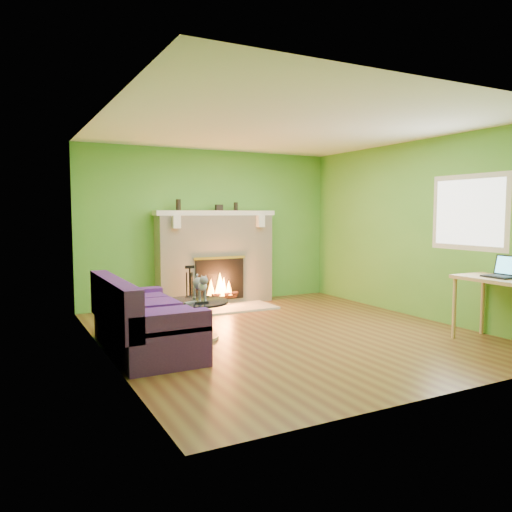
{
  "coord_description": "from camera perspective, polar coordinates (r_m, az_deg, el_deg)",
  "views": [
    {
      "loc": [
        -3.26,
        -5.42,
        1.55
      ],
      "look_at": [
        -0.23,
        0.4,
        0.97
      ],
      "focal_mm": 35.0,
      "sensor_mm": 36.0,
      "label": 1
    }
  ],
  "objects": [
    {
      "name": "laptop",
      "position": [
        6.46,
        26.13,
        -1.09
      ],
      "size": [
        0.32,
        0.36,
        0.26
      ],
      "primitive_type": null,
      "rotation": [
        0.0,
        0.0,
        -0.05
      ],
      "color": "black",
      "rests_on": "desk"
    },
    {
      "name": "wall_front",
      "position": [
        4.38,
        20.64,
        1.43
      ],
      "size": [
        5.0,
        0.0,
        5.0
      ],
      "primitive_type": "plane",
      "rotation": [
        -1.57,
        0.0,
        0.0
      ],
      "color": "#4E9731",
      "rests_on": "floor"
    },
    {
      "name": "remote_silver",
      "position": [
        6.04,
        -7.48,
        -5.28
      ],
      "size": [
        0.18,
        0.09,
        0.02
      ],
      "primitive_type": "cube",
      "rotation": [
        0.0,
        0.0,
        0.29
      ],
      "color": "gray",
      "rests_on": "coffee_table"
    },
    {
      "name": "wall_right",
      "position": [
        7.73,
        17.98,
        2.92
      ],
      "size": [
        0.0,
        5.0,
        5.0
      ],
      "primitive_type": "plane",
      "rotation": [
        1.57,
        0.0,
        -1.57
      ],
      "color": "#4E9731",
      "rests_on": "floor"
    },
    {
      "name": "floor",
      "position": [
        6.51,
        3.46,
        -8.77
      ],
      "size": [
        5.0,
        5.0,
        0.0
      ],
      "primitive_type": "plane",
      "color": "#5C301A",
      "rests_on": "ground"
    },
    {
      "name": "mantel_vase_right",
      "position": [
        8.56,
        -2.32,
        5.68
      ],
      "size": [
        0.07,
        0.07,
        0.14
      ],
      "primitive_type": "cylinder",
      "color": "black",
      "rests_on": "mantel"
    },
    {
      "name": "remote_black",
      "position": [
        6.03,
        -6.21,
        -5.3
      ],
      "size": [
        0.16,
        0.06,
        0.02
      ],
      "primitive_type": "cube",
      "rotation": [
        0.0,
        0.0,
        -0.14
      ],
      "color": "black",
      "rests_on": "coffee_table"
    },
    {
      "name": "window_frame",
      "position": [
        7.12,
        23.16,
        4.61
      ],
      "size": [
        0.0,
        1.2,
        1.2
      ],
      "primitive_type": "plane",
      "rotation": [
        1.57,
        0.0,
        -1.57
      ],
      "color": "silver",
      "rests_on": "wall_right"
    },
    {
      "name": "wall_back",
      "position": [
        8.57,
        -5.15,
        3.32
      ],
      "size": [
        5.0,
        0.0,
        5.0
      ],
      "primitive_type": "plane",
      "rotation": [
        1.57,
        0.0,
        0.0
      ],
      "color": "#4E9731",
      "rests_on": "floor"
    },
    {
      "name": "hearth",
      "position": [
        8.07,
        -3.17,
        -5.97
      ],
      "size": [
        1.5,
        0.75,
        0.03
      ],
      "primitive_type": "cube",
      "color": "beige",
      "rests_on": "floor"
    },
    {
      "name": "cat",
      "position": [
        6.24,
        -6.48,
        -3.49
      ],
      "size": [
        0.25,
        0.55,
        0.33
      ],
      "primitive_type": null,
      "rotation": [
        0.0,
        0.0,
        -0.11
      ],
      "color": "slate",
      "rests_on": "coffee_table"
    },
    {
      "name": "coffee_table",
      "position": [
        6.23,
        -6.97,
        -6.9
      ],
      "size": [
        0.82,
        0.82,
        0.47
      ],
      "color": "tan",
      "rests_on": "floor"
    },
    {
      "name": "mantel_vase_left",
      "position": [
        8.17,
        -8.86,
        5.79
      ],
      "size": [
        0.08,
        0.08,
        0.18
      ],
      "primitive_type": "cylinder",
      "color": "black",
      "rests_on": "mantel"
    },
    {
      "name": "window_pane",
      "position": [
        7.11,
        23.12,
        4.61
      ],
      "size": [
        0.0,
        1.06,
        1.06
      ],
      "primitive_type": "plane",
      "rotation": [
        1.57,
        0.0,
        -1.57
      ],
      "color": "white",
      "rests_on": "wall_right"
    },
    {
      "name": "mantel_box",
      "position": [
        8.43,
        -4.26,
        5.54
      ],
      "size": [
        0.12,
        0.08,
        0.1
      ],
      "primitive_type": "cube",
      "color": "black",
      "rests_on": "mantel"
    },
    {
      "name": "fireplace",
      "position": [
        8.43,
        -4.64,
        -0.3
      ],
      "size": [
        2.1,
        0.46,
        1.58
      ],
      "color": "beige",
      "rests_on": "floor"
    },
    {
      "name": "fire_tools",
      "position": [
        7.92,
        -7.56,
        -3.55
      ],
      "size": [
        0.18,
        0.18,
        0.69
      ],
      "primitive_type": null,
      "color": "black",
      "rests_on": "hearth"
    },
    {
      "name": "sofa",
      "position": [
        5.78,
        -12.98,
        -7.38
      ],
      "size": [
        0.87,
        1.85,
        0.83
      ],
      "color": "#431B67",
      "rests_on": "floor"
    },
    {
      "name": "mantel",
      "position": [
        8.37,
        -4.63,
        4.93
      ],
      "size": [
        2.1,
        0.28,
        0.08
      ],
      "primitive_type": "cube",
      "color": "white",
      "rests_on": "fireplace"
    },
    {
      "name": "wall_left",
      "position": [
        5.52,
        -16.95,
        2.2
      ],
      "size": [
        0.0,
        5.0,
        5.0
      ],
      "primitive_type": "plane",
      "rotation": [
        1.57,
        0.0,
        1.57
      ],
      "color": "#4E9731",
      "rests_on": "floor"
    },
    {
      "name": "ceiling",
      "position": [
        6.41,
        3.59,
        14.43
      ],
      "size": [
        5.0,
        5.0,
        0.0
      ],
      "primitive_type": "plane",
      "rotation": [
        3.14,
        0.0,
        0.0
      ],
      "color": "white",
      "rests_on": "wall_back"
    },
    {
      "name": "desk",
      "position": [
        6.48,
        26.52,
        -3.11
      ],
      "size": [
        0.62,
        1.07,
        0.79
      ],
      "color": "tan",
      "rests_on": "floor"
    }
  ]
}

